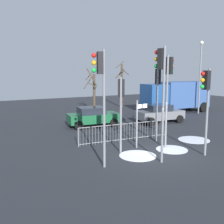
{
  "coord_description": "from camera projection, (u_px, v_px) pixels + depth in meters",
  "views": [
    {
      "loc": [
        -8.11,
        -9.95,
        4.07
      ],
      "look_at": [
        -0.84,
        3.01,
        1.79
      ],
      "focal_mm": 41.84,
      "sensor_mm": 36.0,
      "label": 1
    }
  ],
  "objects": [
    {
      "name": "ground_plane",
      "position": [
        156.0,
        154.0,
        13.12
      ],
      "size": [
        60.0,
        60.0,
        0.0
      ],
      "primitive_type": "plane",
      "color": "#26282D"
    },
    {
      "name": "traffic_light_rear_right",
      "position": [
        161.0,
        79.0,
        11.42
      ],
      "size": [
        0.37,
        0.55,
        5.18
      ],
      "rotation": [
        0.0,
        0.0,
        0.28
      ],
      "color": "slate",
      "rests_on": "ground"
    },
    {
      "name": "traffic_light_mid_left",
      "position": [
        121.0,
        98.0,
        13.07
      ],
      "size": [
        0.44,
        0.49,
        3.83
      ],
      "rotation": [
        0.0,
        0.0,
        5.65
      ],
      "color": "slate",
      "rests_on": "ground"
    },
    {
      "name": "traffic_light_foreground_right",
      "position": [
        169.0,
        81.0,
        13.74
      ],
      "size": [
        0.55,
        0.37,
        4.95
      ],
      "rotation": [
        0.0,
        0.0,
        5.02
      ],
      "color": "slate",
      "rests_on": "ground"
    },
    {
      "name": "traffic_light_foreground_left",
      "position": [
        101.0,
        83.0,
        10.73
      ],
      "size": [
        0.56,
        0.36,
        4.99
      ],
      "rotation": [
        0.0,
        0.0,
        1.32
      ],
      "color": "slate",
      "rests_on": "ground"
    },
    {
      "name": "traffic_light_rear_left",
      "position": [
        206.0,
        92.0,
        12.36
      ],
      "size": [
        0.57,
        0.33,
        4.25
      ],
      "rotation": [
        0.0,
        0.0,
        1.52
      ],
      "color": "slate",
      "rests_on": "ground"
    },
    {
      "name": "traffic_light_mid_right",
      "position": [
        158.0,
        87.0,
        15.2
      ],
      "size": [
        0.48,
        0.46,
        4.36
      ],
      "rotation": [
        0.0,
        0.0,
        5.44
      ],
      "color": "slate",
      "rests_on": "ground"
    },
    {
      "name": "direction_sign_post",
      "position": [
        138.0,
        121.0,
        13.98
      ],
      "size": [
        0.78,
        0.18,
        2.61
      ],
      "rotation": [
        0.0,
        0.0,
        0.16
      ],
      "color": "slate",
      "rests_on": "ground"
    },
    {
      "name": "pedestrian_guard_railing",
      "position": [
        126.0,
        132.0,
        15.48
      ],
      "size": [
        5.89,
        0.51,
        1.07
      ],
      "rotation": [
        0.0,
        0.0,
        -0.08
      ],
      "color": "slate",
      "rests_on": "ground"
    },
    {
      "name": "car_grey_near",
      "position": [
        159.0,
        113.0,
        21.23
      ],
      "size": [
        3.96,
        2.27,
        1.47
      ],
      "rotation": [
        0.0,
        0.0,
        -0.11
      ],
      "color": "slate",
      "rests_on": "ground"
    },
    {
      "name": "car_green_mid",
      "position": [
        93.0,
        116.0,
        19.72
      ],
      "size": [
        3.99,
        2.33,
        1.47
      ],
      "rotation": [
        0.0,
        0.0,
        -0.13
      ],
      "color": "#195933",
      "rests_on": "ground"
    },
    {
      "name": "delivery_truck",
      "position": [
        176.0,
        95.0,
        26.73
      ],
      "size": [
        7.24,
        3.29,
        3.1
      ],
      "rotation": [
        0.0,
        0.0,
        3.05
      ],
      "color": "#33518C",
      "rests_on": "ground"
    },
    {
      "name": "street_lamp",
      "position": [
        200.0,
        70.0,
        25.29
      ],
      "size": [
        0.36,
        0.36,
        7.02
      ],
      "color": "slate",
      "rests_on": "ground"
    },
    {
      "name": "bare_tree_left",
      "position": [
        94.0,
        90.0,
        26.06
      ],
      "size": [
        1.69,
        1.81,
        4.7
      ],
      "color": "#473828",
      "rests_on": "ground"
    },
    {
      "name": "bare_tree_right",
      "position": [
        122.0,
        84.0,
        29.96
      ],
      "size": [
        1.2,
        1.34,
        5.34
      ],
      "color": "#473828",
      "rests_on": "ground"
    },
    {
      "name": "snow_patch_kerb",
      "position": [
        172.0,
        149.0,
        13.84
      ],
      "size": [
        1.66,
        1.66,
        0.01
      ],
      "primitive_type": "cylinder",
      "color": "silver",
      "rests_on": "ground"
    },
    {
      "name": "snow_patch_island",
      "position": [
        194.0,
        140.0,
        15.81
      ],
      "size": [
        1.86,
        1.86,
        0.01
      ],
      "primitive_type": "cylinder",
      "color": "silver",
      "rests_on": "ground"
    },
    {
      "name": "snow_patch_verge",
      "position": [
        138.0,
        156.0,
        12.81
      ],
      "size": [
        1.82,
        1.82,
        0.01
      ],
      "primitive_type": "cylinder",
      "color": "white",
      "rests_on": "ground"
    }
  ]
}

